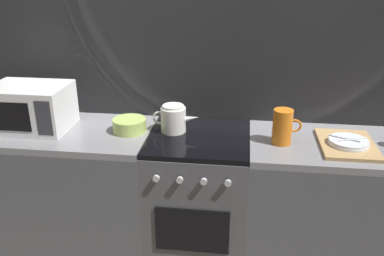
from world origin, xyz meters
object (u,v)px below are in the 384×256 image
object	(u,v)px
microwave	(31,107)
mixing_bowl	(129,125)
kettle	(174,119)
pitcher	(283,127)
stove_unit	(198,202)
dish_pile	(348,144)

from	to	relation	value
microwave	mixing_bowl	bearing A→B (deg)	1.61
kettle	mixing_bowl	size ratio (longest dim) A/B	1.42
pitcher	stove_unit	bearing A→B (deg)	175.62
microwave	pitcher	world-z (taller)	microwave
dish_pile	pitcher	bearing A→B (deg)	179.82
pitcher	dish_pile	world-z (taller)	pitcher
stove_unit	microwave	size ratio (longest dim) A/B	1.96
dish_pile	mixing_bowl	bearing A→B (deg)	177.37
stove_unit	mixing_bowl	xyz separation A→B (m)	(-0.42, 0.02, 0.49)
pitcher	dish_pile	size ratio (longest dim) A/B	0.50
kettle	dish_pile	distance (m)	1.00
mixing_bowl	pitcher	distance (m)	0.90
stove_unit	kettle	distance (m)	0.56
stove_unit	dish_pile	xyz separation A→B (m)	(0.84, -0.04, 0.47)
kettle	dish_pile	world-z (taller)	kettle
stove_unit	dish_pile	world-z (taller)	dish_pile
microwave	mixing_bowl	size ratio (longest dim) A/B	2.30
stove_unit	pitcher	distance (m)	0.73
microwave	dish_pile	world-z (taller)	microwave
microwave	dish_pile	distance (m)	1.87
pitcher	kettle	bearing A→B (deg)	171.62
microwave	mixing_bowl	xyz separation A→B (m)	(0.60, 0.02, -0.10)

